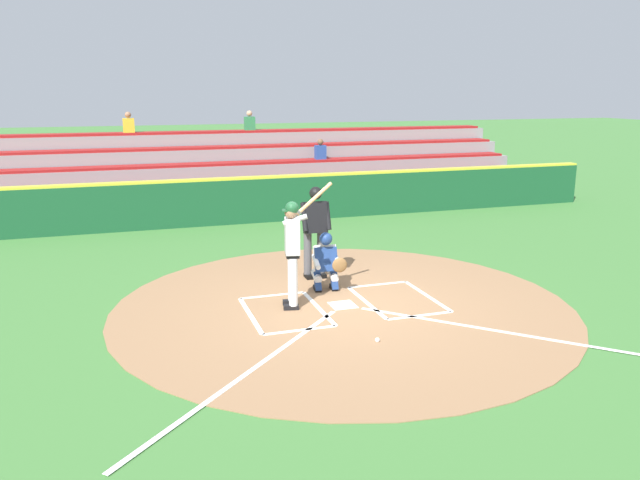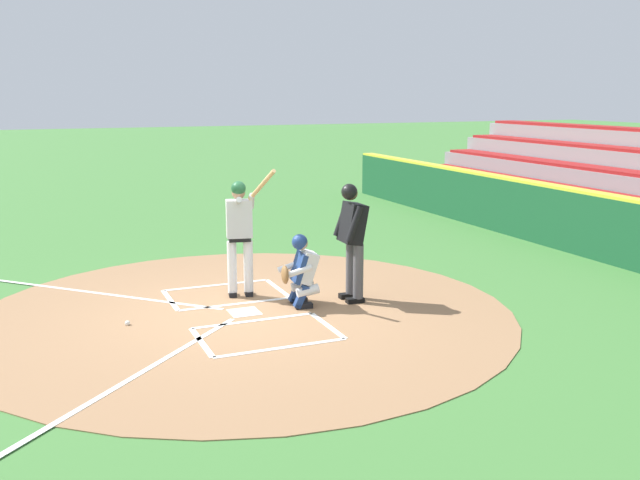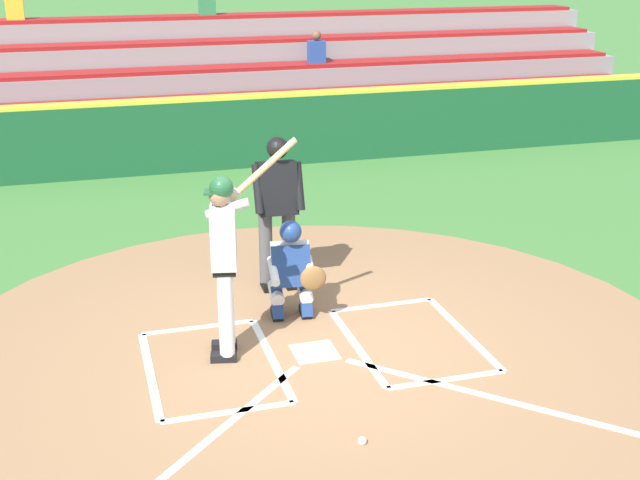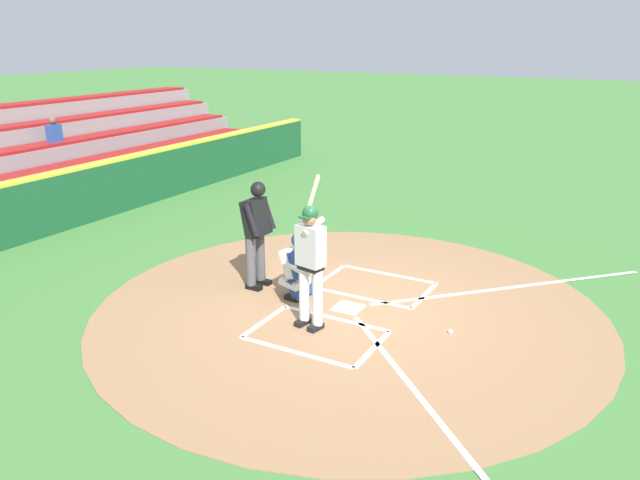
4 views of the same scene
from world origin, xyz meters
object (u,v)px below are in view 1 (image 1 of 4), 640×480
(batter, at_px, (293,246))
(plate_umpire, at_px, (315,226))
(baseball, at_px, (377,340))
(catcher, at_px, (326,260))

(batter, relative_size, plate_umpire, 1.14)
(batter, distance_m, baseball, 2.31)
(batter, height_order, baseball, batter)
(batter, xyz_separation_m, catcher, (-0.84, -0.70, -0.51))
(plate_umpire, bearing_deg, baseball, 88.09)
(catcher, bearing_deg, batter, 39.80)
(catcher, xyz_separation_m, plate_umpire, (-0.05, -0.84, 0.49))
(catcher, distance_m, baseball, 2.66)
(batter, height_order, catcher, batter)
(catcher, height_order, plate_umpire, plate_umpire)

